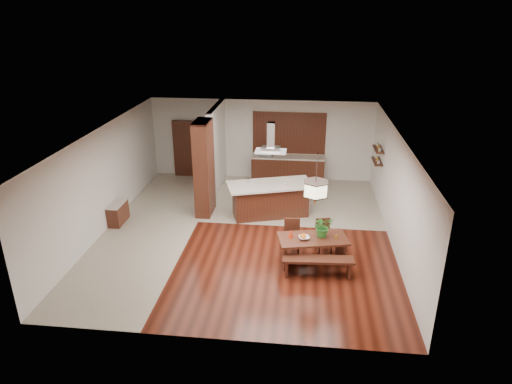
# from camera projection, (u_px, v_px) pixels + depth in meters

# --- Properties ---
(room_shell) EXTENTS (9.00, 9.04, 2.92)m
(room_shell) POSITION_uv_depth(u_px,v_px,m) (245.00, 163.00, 12.17)
(room_shell) COLOR #361109
(room_shell) RESTS_ON ground
(tile_hallway) EXTENTS (2.50, 9.00, 0.01)m
(tile_hallway) POSITION_uv_depth(u_px,v_px,m) (152.00, 227.00, 13.23)
(tile_hallway) COLOR #B7AC98
(tile_hallway) RESTS_ON ground
(tile_kitchen) EXTENTS (5.50, 4.00, 0.01)m
(tile_kitchen) POSITION_uv_depth(u_px,v_px,m) (293.00, 199.00, 15.12)
(tile_kitchen) COLOR #B7AC98
(tile_kitchen) RESTS_ON ground
(soffit_band) EXTENTS (8.00, 9.00, 0.02)m
(soffit_band) POSITION_uv_depth(u_px,v_px,m) (245.00, 133.00, 11.86)
(soffit_band) COLOR #371E0D
(soffit_band) RESTS_ON room_shell
(partition_pier) EXTENTS (0.45, 1.00, 2.90)m
(partition_pier) POSITION_uv_depth(u_px,v_px,m) (204.00, 168.00, 13.65)
(partition_pier) COLOR #32160E
(partition_pier) RESTS_ON ground
(partition_stub) EXTENTS (0.18, 2.40, 2.90)m
(partition_stub) POSITION_uv_depth(u_px,v_px,m) (217.00, 148.00, 15.58)
(partition_stub) COLOR silver
(partition_stub) RESTS_ON ground
(hallway_console) EXTENTS (0.37, 0.88, 0.63)m
(hallway_console) POSITION_uv_depth(u_px,v_px,m) (118.00, 213.00, 13.41)
(hallway_console) COLOR #32160E
(hallway_console) RESTS_ON ground
(hallway_doorway) EXTENTS (1.10, 0.20, 2.10)m
(hallway_doorway) POSITION_uv_depth(u_px,v_px,m) (189.00, 149.00, 16.87)
(hallway_doorway) COLOR #32160E
(hallway_doorway) RESTS_ON ground
(rear_counter) EXTENTS (2.60, 0.62, 0.95)m
(rear_counter) POSITION_uv_depth(u_px,v_px,m) (288.00, 169.00, 16.53)
(rear_counter) COLOR #32160E
(rear_counter) RESTS_ON ground
(kitchen_window) EXTENTS (2.60, 0.08, 1.50)m
(kitchen_window) POSITION_uv_depth(u_px,v_px,m) (289.00, 133.00, 16.29)
(kitchen_window) COLOR brown
(kitchen_window) RESTS_ON room_shell
(shelf_lower) EXTENTS (0.26, 0.90, 0.04)m
(shelf_lower) POSITION_uv_depth(u_px,v_px,m) (377.00, 161.00, 14.42)
(shelf_lower) COLOR #32160E
(shelf_lower) RESTS_ON room_shell
(shelf_upper) EXTENTS (0.26, 0.90, 0.04)m
(shelf_upper) POSITION_uv_depth(u_px,v_px,m) (378.00, 149.00, 14.27)
(shelf_upper) COLOR #32160E
(shelf_upper) RESTS_ON room_shell
(dining_table) EXTENTS (1.82, 1.18, 0.70)m
(dining_table) POSITION_uv_depth(u_px,v_px,m) (313.00, 244.00, 11.24)
(dining_table) COLOR #32160E
(dining_table) RESTS_ON ground
(dining_bench) EXTENTS (1.70, 0.47, 0.47)m
(dining_bench) POSITION_uv_depth(u_px,v_px,m) (318.00, 267.00, 10.79)
(dining_bench) COLOR #32160E
(dining_bench) RESTS_ON ground
(dining_chair_left) EXTENTS (0.44, 0.44, 0.92)m
(dining_chair_left) POSITION_uv_depth(u_px,v_px,m) (292.00, 237.00, 11.69)
(dining_chair_left) COLOR #32160E
(dining_chair_left) RESTS_ON ground
(dining_chair_right) EXTENTS (0.48, 0.48, 0.88)m
(dining_chair_right) POSITION_uv_depth(u_px,v_px,m) (324.00, 236.00, 11.78)
(dining_chair_right) COLOR #32160E
(dining_chair_right) RESTS_ON ground
(pendant_lantern) EXTENTS (0.64, 0.64, 1.31)m
(pendant_lantern) POSITION_uv_depth(u_px,v_px,m) (316.00, 179.00, 10.58)
(pendant_lantern) COLOR #F9F3BF
(pendant_lantern) RESTS_ON room_shell
(foliage_plant) EXTENTS (0.60, 0.57, 0.53)m
(foliage_plant) POSITION_uv_depth(u_px,v_px,m) (323.00, 226.00, 11.14)
(foliage_plant) COLOR #286B23
(foliage_plant) RESTS_ON dining_table
(fruit_bowl) EXTENTS (0.32, 0.32, 0.07)m
(fruit_bowl) POSITION_uv_depth(u_px,v_px,m) (304.00, 238.00, 11.10)
(fruit_bowl) COLOR beige
(fruit_bowl) RESTS_ON dining_table
(napkin_cone) EXTENTS (0.16, 0.16, 0.21)m
(napkin_cone) POSITION_uv_depth(u_px,v_px,m) (291.00, 233.00, 11.15)
(napkin_cone) COLOR red
(napkin_cone) RESTS_ON dining_table
(gold_ornament) EXTENTS (0.08, 0.08, 0.10)m
(gold_ornament) POSITION_uv_depth(u_px,v_px,m) (336.00, 237.00, 11.11)
(gold_ornament) COLOR gold
(gold_ornament) RESTS_ON dining_table
(kitchen_island) EXTENTS (2.75, 1.82, 1.05)m
(kitchen_island) POSITION_uv_depth(u_px,v_px,m) (270.00, 199.00, 13.80)
(kitchen_island) COLOR #32160E
(kitchen_island) RESTS_ON ground
(range_hood) EXTENTS (0.90, 0.55, 0.87)m
(range_hood) POSITION_uv_depth(u_px,v_px,m) (271.00, 137.00, 13.07)
(range_hood) COLOR silver
(range_hood) RESTS_ON room_shell
(island_cup) EXTENTS (0.11, 0.11, 0.09)m
(island_cup) POSITION_uv_depth(u_px,v_px,m) (285.00, 184.00, 13.46)
(island_cup) COLOR white
(island_cup) RESTS_ON kitchen_island
(microwave) EXTENTS (0.55, 0.42, 0.27)m
(microwave) POSITION_uv_depth(u_px,v_px,m) (266.00, 152.00, 16.36)
(microwave) COLOR #BBBEC2
(microwave) RESTS_ON rear_counter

